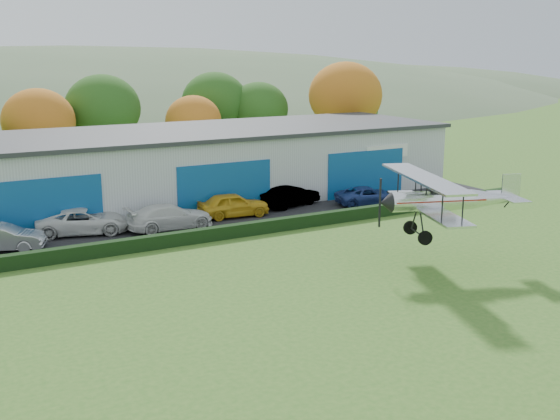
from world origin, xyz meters
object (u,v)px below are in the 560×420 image
car_5 (291,196)px  car_6 (368,196)px  car_1 (2,238)px  car_2 (84,221)px  biplane (444,198)px  car_4 (233,205)px  hangar (192,164)px  car_3 (170,217)px

car_5 → car_6: size_ratio=0.97×
car_5 → car_1: bearing=79.2°
car_2 → biplane: (14.74, -15.74, 2.89)m
car_2 → car_4: size_ratio=1.15×
hangar → car_4: 7.40m
car_1 → car_6: 25.11m
car_1 → car_2: car_2 is taller
hangar → car_2: 12.03m
car_1 → car_3: size_ratio=0.84×
biplane → car_1: bearing=163.0°
hangar → car_4: hangar is taller
car_3 → car_4: 5.00m
hangar → car_1: 16.98m
car_2 → car_3: car_3 is taller
hangar → car_2: hangar is taller
car_6 → car_4: bearing=93.8°
car_2 → biplane: bearing=-121.5°
car_3 → car_4: bearing=-78.8°
car_1 → car_6: bearing=-71.2°
car_2 → car_5: size_ratio=1.20×
car_2 → car_5: car_2 is taller
car_1 → biplane: (19.65, -14.24, 2.90)m
car_6 → car_1: bearing=100.7°
car_2 → car_4: (9.93, -0.56, 0.05)m
car_4 → biplane: size_ratio=0.56×
car_1 → car_5: (19.87, 1.81, 0.01)m
car_3 → biplane: (9.71, -14.19, 2.87)m
car_1 → car_4: car_4 is taller
car_1 → car_2: size_ratio=0.82×
car_4 → car_6: 10.36m
car_4 → car_1: bearing=99.4°
hangar → car_3: bearing=-120.7°
car_3 → car_5: 10.10m
car_1 → car_4: 14.88m
car_1 → car_5: bearing=-64.8°
car_5 → car_2: bearing=75.2°
hangar → car_5: hangar is taller
car_1 → biplane: bearing=-105.9°
hangar → biplane: hangar is taller
car_1 → car_5: size_ratio=0.99×
car_4 → car_5: (5.02, 0.87, -0.06)m
car_1 → biplane: size_ratio=0.53×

